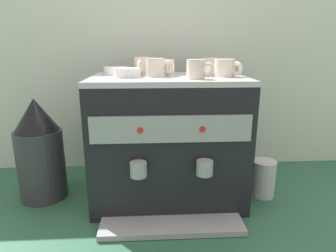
{
  "coord_description": "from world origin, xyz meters",
  "views": [
    {
      "loc": [
        -0.06,
        -1.09,
        0.61
      ],
      "look_at": [
        0.0,
        0.0,
        0.3
      ],
      "focal_mm": 30.8,
      "sensor_mm": 36.0,
      "label": 1
    }
  ],
  "objects_px": {
    "ceramic_cup_5": "(197,69)",
    "milk_pitcher": "(263,178)",
    "coffee_grinder": "(40,151)",
    "ceramic_cup_0": "(156,67)",
    "ceramic_cup_1": "(210,66)",
    "ceramic_bowl_1": "(117,71)",
    "ceramic_bowl_0": "(127,73)",
    "ceramic_bowl_2": "(200,71)",
    "ceramic_cup_2": "(166,67)",
    "ceramic_cup_4": "(226,68)",
    "ceramic_cup_3": "(143,66)",
    "espresso_machine": "(168,140)"
  },
  "relations": [
    {
      "from": "ceramic_cup_5",
      "to": "milk_pitcher",
      "type": "relative_size",
      "value": 0.61
    },
    {
      "from": "milk_pitcher",
      "to": "coffee_grinder",
      "type": "bearing_deg",
      "value": 177.27
    },
    {
      "from": "ceramic_cup_0",
      "to": "ceramic_cup_1",
      "type": "distance_m",
      "value": 0.25
    },
    {
      "from": "ceramic_bowl_1",
      "to": "milk_pitcher",
      "type": "bearing_deg",
      "value": -9.27
    },
    {
      "from": "ceramic_cup_0",
      "to": "ceramic_cup_5",
      "type": "xyz_separation_m",
      "value": [
        0.14,
        -0.09,
        -0.0
      ]
    },
    {
      "from": "ceramic_bowl_0",
      "to": "ceramic_bowl_2",
      "type": "height_order",
      "value": "ceramic_bowl_2"
    },
    {
      "from": "ceramic_cup_2",
      "to": "ceramic_bowl_0",
      "type": "relative_size",
      "value": 1.04
    },
    {
      "from": "ceramic_cup_2",
      "to": "coffee_grinder",
      "type": "height_order",
      "value": "ceramic_cup_2"
    },
    {
      "from": "ceramic_bowl_1",
      "to": "ceramic_cup_5",
      "type": "bearing_deg",
      "value": -30.19
    },
    {
      "from": "ceramic_cup_2",
      "to": "ceramic_cup_4",
      "type": "height_order",
      "value": "ceramic_cup_4"
    },
    {
      "from": "ceramic_bowl_1",
      "to": "ceramic_cup_1",
      "type": "bearing_deg",
      "value": 5.03
    },
    {
      "from": "ceramic_bowl_0",
      "to": "coffee_grinder",
      "type": "relative_size",
      "value": 0.24
    },
    {
      "from": "ceramic_cup_2",
      "to": "ceramic_cup_3",
      "type": "relative_size",
      "value": 0.96
    },
    {
      "from": "ceramic_cup_5",
      "to": "ceramic_bowl_1",
      "type": "distance_m",
      "value": 0.34
    },
    {
      "from": "ceramic_cup_0",
      "to": "ceramic_bowl_0",
      "type": "height_order",
      "value": "ceramic_cup_0"
    },
    {
      "from": "ceramic_bowl_0",
      "to": "coffee_grinder",
      "type": "xyz_separation_m",
      "value": [
        -0.37,
        0.04,
        -0.31
      ]
    },
    {
      "from": "ceramic_cup_0",
      "to": "ceramic_cup_1",
      "type": "bearing_deg",
      "value": 27.84
    },
    {
      "from": "ceramic_cup_4",
      "to": "ceramic_cup_3",
      "type": "bearing_deg",
      "value": 161.69
    },
    {
      "from": "ceramic_cup_0",
      "to": "ceramic_bowl_2",
      "type": "relative_size",
      "value": 1.06
    },
    {
      "from": "ceramic_cup_1",
      "to": "ceramic_cup_5",
      "type": "bearing_deg",
      "value": -112.83
    },
    {
      "from": "milk_pitcher",
      "to": "espresso_machine",
      "type": "bearing_deg",
      "value": 177.59
    },
    {
      "from": "ceramic_bowl_0",
      "to": "milk_pitcher",
      "type": "relative_size",
      "value": 0.64
    },
    {
      "from": "ceramic_cup_3",
      "to": "ceramic_bowl_1",
      "type": "bearing_deg",
      "value": -179.09
    },
    {
      "from": "ceramic_cup_2",
      "to": "espresso_machine",
      "type": "bearing_deg",
      "value": -84.11
    },
    {
      "from": "ceramic_bowl_1",
      "to": "espresso_machine",
      "type": "bearing_deg",
      "value": -21.95
    },
    {
      "from": "ceramic_cup_3",
      "to": "ceramic_bowl_1",
      "type": "height_order",
      "value": "ceramic_cup_3"
    },
    {
      "from": "espresso_machine",
      "to": "ceramic_cup_0",
      "type": "xyz_separation_m",
      "value": [
        -0.04,
        -0.0,
        0.28
      ]
    },
    {
      "from": "ceramic_cup_1",
      "to": "ceramic_cup_0",
      "type": "bearing_deg",
      "value": -152.16
    },
    {
      "from": "espresso_machine",
      "to": "coffee_grinder",
      "type": "relative_size",
      "value": 1.39
    },
    {
      "from": "ceramic_cup_4",
      "to": "coffee_grinder",
      "type": "relative_size",
      "value": 0.23
    },
    {
      "from": "ceramic_cup_2",
      "to": "ceramic_cup_0",
      "type": "bearing_deg",
      "value": -122.06
    },
    {
      "from": "coffee_grinder",
      "to": "ceramic_bowl_0",
      "type": "bearing_deg",
      "value": -6.77
    },
    {
      "from": "coffee_grinder",
      "to": "milk_pitcher",
      "type": "relative_size",
      "value": 2.71
    },
    {
      "from": "ceramic_cup_4",
      "to": "ceramic_bowl_0",
      "type": "relative_size",
      "value": 0.98
    },
    {
      "from": "espresso_machine",
      "to": "ceramic_cup_5",
      "type": "relative_size",
      "value": 6.2
    },
    {
      "from": "ceramic_cup_2",
      "to": "milk_pitcher",
      "type": "relative_size",
      "value": 0.67
    },
    {
      "from": "ceramic_cup_0",
      "to": "ceramic_cup_1",
      "type": "height_order",
      "value": "ceramic_cup_0"
    },
    {
      "from": "ceramic_cup_5",
      "to": "coffee_grinder",
      "type": "height_order",
      "value": "ceramic_cup_5"
    },
    {
      "from": "ceramic_bowl_1",
      "to": "ceramic_cup_3",
      "type": "bearing_deg",
      "value": 0.91
    },
    {
      "from": "ceramic_cup_1",
      "to": "ceramic_bowl_1",
      "type": "bearing_deg",
      "value": -174.97
    },
    {
      "from": "espresso_machine",
      "to": "ceramic_cup_5",
      "type": "bearing_deg",
      "value": -43.89
    },
    {
      "from": "ceramic_bowl_1",
      "to": "ceramic_bowl_2",
      "type": "bearing_deg",
      "value": -9.01
    },
    {
      "from": "ceramic_cup_3",
      "to": "ceramic_cup_4",
      "type": "relative_size",
      "value": 1.11
    },
    {
      "from": "espresso_machine",
      "to": "ceramic_cup_5",
      "type": "distance_m",
      "value": 0.31
    },
    {
      "from": "ceramic_cup_2",
      "to": "ceramic_bowl_1",
      "type": "relative_size",
      "value": 1.02
    },
    {
      "from": "ceramic_cup_5",
      "to": "ceramic_cup_0",
      "type": "bearing_deg",
      "value": 147.91
    },
    {
      "from": "ceramic_cup_1",
      "to": "ceramic_bowl_1",
      "type": "xyz_separation_m",
      "value": [
        -0.38,
        -0.03,
        -0.02
      ]
    },
    {
      "from": "ceramic_cup_0",
      "to": "milk_pitcher",
      "type": "xyz_separation_m",
      "value": [
        0.44,
        -0.01,
        -0.45
      ]
    },
    {
      "from": "ceramic_bowl_1",
      "to": "coffee_grinder",
      "type": "height_order",
      "value": "ceramic_bowl_1"
    },
    {
      "from": "ceramic_cup_1",
      "to": "coffee_grinder",
      "type": "bearing_deg",
      "value": -172.84
    }
  ]
}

